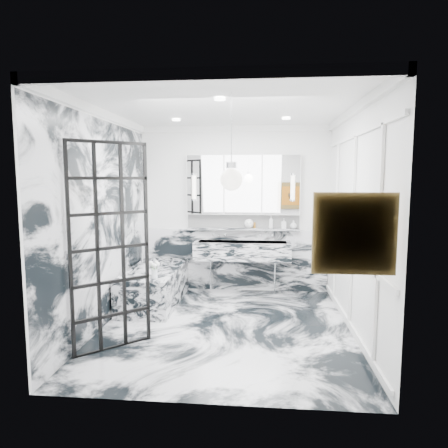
# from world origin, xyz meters

# --- Properties ---
(floor) EXTENTS (3.60, 3.60, 0.00)m
(floor) POSITION_xyz_m (0.00, 0.00, 0.00)
(floor) COLOR silver
(floor) RESTS_ON ground
(ceiling) EXTENTS (3.60, 3.60, 0.00)m
(ceiling) POSITION_xyz_m (0.00, 0.00, 2.80)
(ceiling) COLOR white
(ceiling) RESTS_ON wall_back
(wall_back) EXTENTS (3.60, 0.00, 3.60)m
(wall_back) POSITION_xyz_m (0.00, 1.80, 1.40)
(wall_back) COLOR white
(wall_back) RESTS_ON floor
(wall_front) EXTENTS (3.60, 0.00, 3.60)m
(wall_front) POSITION_xyz_m (0.00, -1.80, 1.40)
(wall_front) COLOR white
(wall_front) RESTS_ON floor
(wall_left) EXTENTS (0.00, 3.60, 3.60)m
(wall_left) POSITION_xyz_m (-1.60, 0.00, 1.40)
(wall_left) COLOR white
(wall_left) RESTS_ON floor
(wall_right) EXTENTS (0.00, 3.60, 3.60)m
(wall_right) POSITION_xyz_m (1.60, 0.00, 1.40)
(wall_right) COLOR white
(wall_right) RESTS_ON floor
(marble_clad_back) EXTENTS (3.18, 0.05, 1.05)m
(marble_clad_back) POSITION_xyz_m (0.00, 1.78, 0.53)
(marble_clad_back) COLOR silver
(marble_clad_back) RESTS_ON floor
(marble_clad_left) EXTENTS (0.02, 3.56, 2.68)m
(marble_clad_left) POSITION_xyz_m (-1.59, 0.00, 1.34)
(marble_clad_left) COLOR silver
(marble_clad_left) RESTS_ON floor
(panel_molding) EXTENTS (0.03, 3.40, 2.30)m
(panel_molding) POSITION_xyz_m (1.58, 0.00, 1.30)
(panel_molding) COLOR white
(panel_molding) RESTS_ON floor
(soap_bottle_a) EXTENTS (0.09, 0.09, 0.21)m
(soap_bottle_a) POSITION_xyz_m (0.62, 1.71, 1.20)
(soap_bottle_a) COLOR #8C5919
(soap_bottle_a) RESTS_ON ledge
(soap_bottle_b) EXTENTS (0.08, 0.08, 0.17)m
(soap_bottle_b) POSITION_xyz_m (0.84, 1.71, 1.18)
(soap_bottle_b) COLOR #4C4C51
(soap_bottle_b) RESTS_ON ledge
(soap_bottle_c) EXTENTS (0.13, 0.13, 0.14)m
(soap_bottle_c) POSITION_xyz_m (1.00, 1.71, 1.16)
(soap_bottle_c) COLOR silver
(soap_bottle_c) RESTS_ON ledge
(face_pot) EXTENTS (0.16, 0.16, 0.16)m
(face_pot) POSITION_xyz_m (0.25, 1.71, 1.17)
(face_pot) COLOR white
(face_pot) RESTS_ON ledge
(amber_bottle) EXTENTS (0.04, 0.04, 0.10)m
(amber_bottle) POSITION_xyz_m (0.35, 1.71, 1.14)
(amber_bottle) COLOR #8C5919
(amber_bottle) RESTS_ON ledge
(flower_vase) EXTENTS (0.08, 0.08, 0.12)m
(flower_vase) POSITION_xyz_m (-1.01, 0.31, 0.61)
(flower_vase) COLOR silver
(flower_vase) RESTS_ON bathtub
(crittall_door) EXTENTS (0.68, 0.62, 2.32)m
(crittall_door) POSITION_xyz_m (-1.21, -0.76, 1.16)
(crittall_door) COLOR black
(crittall_door) RESTS_ON floor
(artwork) EXTENTS (0.56, 0.05, 0.56)m
(artwork) POSITION_xyz_m (1.20, -1.76, 1.49)
(artwork) COLOR orange
(artwork) RESTS_ON wall_front
(pendant_light) EXTENTS (0.22, 0.22, 0.22)m
(pendant_light) POSITION_xyz_m (0.16, -1.08, 1.92)
(pendant_light) COLOR white
(pendant_light) RESTS_ON ceiling
(trough_sink) EXTENTS (1.60, 0.45, 0.30)m
(trough_sink) POSITION_xyz_m (0.15, 1.55, 0.73)
(trough_sink) COLOR silver
(trough_sink) RESTS_ON wall_back
(ledge) EXTENTS (1.90, 0.14, 0.04)m
(ledge) POSITION_xyz_m (0.15, 1.72, 1.07)
(ledge) COLOR silver
(ledge) RESTS_ON wall_back
(subway_tile) EXTENTS (1.90, 0.03, 0.23)m
(subway_tile) POSITION_xyz_m (0.15, 1.78, 1.21)
(subway_tile) COLOR white
(subway_tile) RESTS_ON wall_back
(mirror_cabinet) EXTENTS (1.90, 0.16, 1.00)m
(mirror_cabinet) POSITION_xyz_m (0.15, 1.73, 1.82)
(mirror_cabinet) COLOR white
(mirror_cabinet) RESTS_ON wall_back
(sconce_left) EXTENTS (0.07, 0.07, 0.40)m
(sconce_left) POSITION_xyz_m (-0.67, 1.63, 1.78)
(sconce_left) COLOR white
(sconce_left) RESTS_ON mirror_cabinet
(sconce_right) EXTENTS (0.07, 0.07, 0.40)m
(sconce_right) POSITION_xyz_m (0.97, 1.63, 1.78)
(sconce_right) COLOR white
(sconce_right) RESTS_ON mirror_cabinet
(bathtub) EXTENTS (0.75, 1.65, 0.55)m
(bathtub) POSITION_xyz_m (-1.18, 0.90, 0.28)
(bathtub) COLOR silver
(bathtub) RESTS_ON floor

